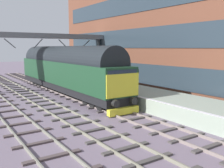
# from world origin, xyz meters

# --- Properties ---
(ground_plane) EXTENTS (140.00, 140.00, 0.00)m
(ground_plane) POSITION_xyz_m (0.00, 0.00, 0.00)
(ground_plane) COLOR slate
(ground_plane) RESTS_ON ground
(track_main) EXTENTS (2.50, 60.00, 0.15)m
(track_main) POSITION_xyz_m (0.00, -0.00, 0.05)
(track_main) COLOR gray
(track_main) RESTS_ON ground
(track_adjacent_west) EXTENTS (2.50, 60.00, 0.15)m
(track_adjacent_west) POSITION_xyz_m (-3.36, 0.00, 0.06)
(track_adjacent_west) COLOR gray
(track_adjacent_west) RESTS_ON ground
(track_adjacent_far_west) EXTENTS (2.50, 60.00, 0.15)m
(track_adjacent_far_west) POSITION_xyz_m (-6.42, -0.00, 0.06)
(track_adjacent_far_west) COLOR gray
(track_adjacent_far_west) RESTS_ON ground
(station_platform) EXTENTS (4.00, 44.00, 1.01)m
(station_platform) POSITION_xyz_m (3.60, 0.00, 0.50)
(station_platform) COLOR #95A392
(station_platform) RESTS_ON ground
(station_building) EXTENTS (5.40, 40.40, 17.70)m
(station_building) POSITION_xyz_m (9.35, -0.23, 8.85)
(station_building) COLOR brown
(station_building) RESTS_ON ground
(diesel_locomotive) EXTENTS (2.74, 19.85, 4.68)m
(diesel_locomotive) POSITION_xyz_m (0.00, 6.33, 2.49)
(diesel_locomotive) COLOR black
(diesel_locomotive) RESTS_ON ground
(platform_number_sign) EXTENTS (0.10, 0.44, 1.94)m
(platform_number_sign) POSITION_xyz_m (2.04, -2.35, 2.30)
(platform_number_sign) COLOR slate
(platform_number_sign) RESTS_ON station_platform
(waiting_passenger) EXTENTS (0.37, 0.51, 1.64)m
(waiting_passenger) POSITION_xyz_m (3.38, 3.04, 1.99)
(waiting_passenger) COLOR #2F3334
(waiting_passenger) RESTS_ON station_platform
(overhead_footbridge) EXTENTS (15.72, 2.00, 6.06)m
(overhead_footbridge) POSITION_xyz_m (-1.16, 10.69, 5.55)
(overhead_footbridge) COLOR slate
(overhead_footbridge) RESTS_ON ground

